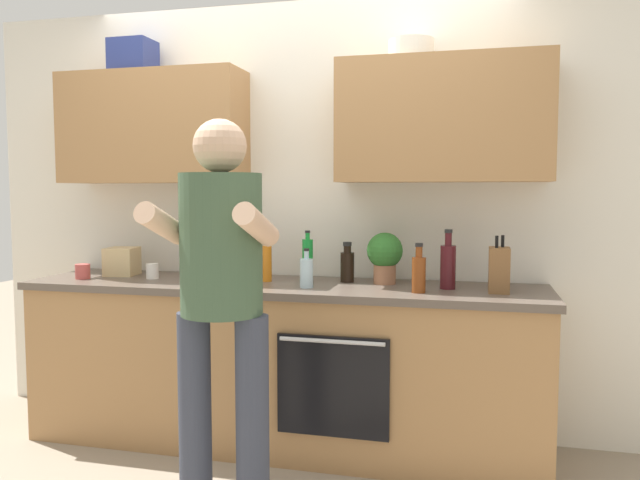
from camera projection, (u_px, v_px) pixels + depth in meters
name	position (u px, v px, depth m)	size (l,w,h in m)	color
ground_plane	(282.00, 443.00, 3.46)	(12.00, 12.00, 0.00)	gray
back_wall_unit	(294.00, 176.00, 3.61)	(4.00, 0.38, 2.50)	silver
counter	(281.00, 364.00, 3.42)	(2.84, 0.67, 0.90)	#A37547
person_standing	(221.00, 287.00, 2.57)	(0.49, 0.45, 1.70)	#383D4C
bottle_wine	(448.00, 265.00, 3.19)	(0.08, 0.08, 0.31)	#471419
bottle_juice	(267.00, 262.00, 3.45)	(0.05, 0.05, 0.28)	orange
bottle_hotsauce	(203.00, 261.00, 3.58)	(0.05, 0.05, 0.25)	red
bottle_vinegar	(419.00, 273.00, 3.07)	(0.07, 0.07, 0.25)	brown
bottle_soy	(347.00, 265.00, 3.43)	(0.08, 0.08, 0.22)	black
bottle_water	(307.00, 272.00, 3.23)	(0.07, 0.07, 0.21)	silver
bottle_soda	(308.00, 260.00, 3.42)	(0.06, 0.06, 0.29)	#198C33
bottle_syrup	(245.00, 259.00, 3.49)	(0.06, 0.06, 0.28)	#8C4C14
cup_coffee	(152.00, 271.00, 3.57)	(0.07, 0.07, 0.09)	white
cup_ceramic	(83.00, 271.00, 3.56)	(0.08, 0.08, 0.08)	#BF4C47
knife_block	(499.00, 270.00, 3.08)	(0.10, 0.14, 0.28)	brown
potted_herb	(385.00, 254.00, 3.36)	(0.20, 0.20, 0.28)	#9E6647
grocery_bag_bread	(122.00, 261.00, 3.71)	(0.17, 0.18, 0.17)	tan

